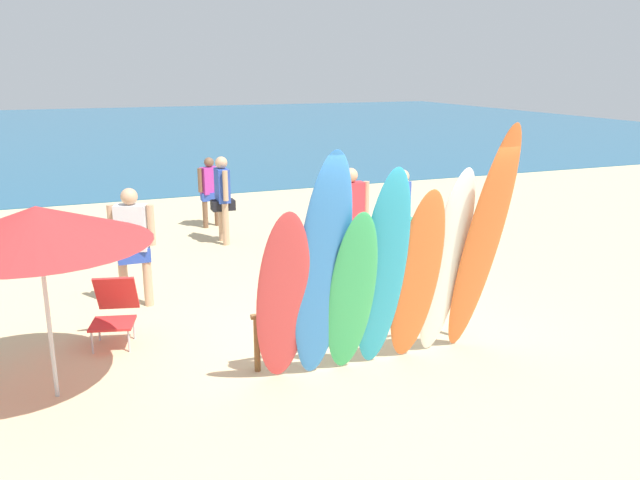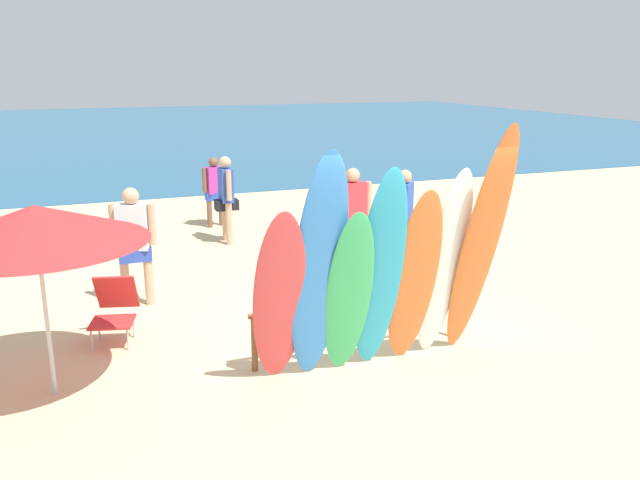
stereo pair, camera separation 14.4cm
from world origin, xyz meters
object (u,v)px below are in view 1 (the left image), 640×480
(surfboard_blue_1, at_px, (323,271))
(surfboard_red_0, at_px, (283,300))
(beachgoer_midbeach, at_px, (132,239))
(beach_chair_red, at_px, (115,308))
(surfboard_white_5, at_px, (446,265))
(beachgoer_near_rack, at_px, (350,212))
(surfboard_teal_3, at_px, (383,272))
(beachgoer_by_water, at_px, (223,194))
(beachgoer_strolling, at_px, (210,187))
(surfboard_rack, at_px, (363,311))
(surfboard_orange_6, at_px, (482,245))
(beach_umbrella, at_px, (37,226))
(beachgoer_photographing, at_px, (401,211))
(surfboard_green_2, at_px, (352,295))
(surfboard_orange_4, at_px, (417,278))

(surfboard_blue_1, bearing_deg, surfboard_red_0, 166.34)
(beachgoer_midbeach, height_order, beach_chair_red, beachgoer_midbeach)
(surfboard_white_5, relative_size, beachgoer_near_rack, 1.37)
(surfboard_red_0, bearing_deg, beachgoer_midbeach, 115.77)
(surfboard_teal_3, xyz_separation_m, beachgoer_by_water, (-0.34, 6.00, -0.22))
(beachgoer_strolling, height_order, beach_chair_red, beachgoer_strolling)
(beach_chair_red, bearing_deg, surfboard_rack, -13.72)
(beachgoer_by_water, bearing_deg, surfboard_orange_6, -166.03)
(surfboard_blue_1, relative_size, beachgoer_by_water, 1.58)
(surfboard_white_5, xyz_separation_m, beach_umbrella, (-4.15, 0.69, 0.67))
(beachgoer_photographing, distance_m, beachgoer_by_water, 3.53)
(beach_chair_red, bearing_deg, surfboard_white_5, -14.49)
(beachgoer_photographing, relative_size, beachgoer_strolling, 1.12)
(beachgoer_strolling, bearing_deg, beach_umbrella, -136.54)
(beachgoer_strolling, height_order, beachgoer_by_water, beachgoer_by_water)
(beachgoer_strolling, bearing_deg, beach_chair_red, -135.47)
(surfboard_teal_3, distance_m, surfboard_white_5, 0.84)
(surfboard_green_2, bearing_deg, beachgoer_midbeach, 126.06)
(surfboard_red_0, relative_size, beachgoer_photographing, 1.25)
(surfboard_teal_3, distance_m, beachgoer_near_rack, 3.78)
(surfboard_rack, xyz_separation_m, beachgoer_by_water, (-0.39, 5.44, 0.43))
(surfboard_blue_1, xyz_separation_m, surfboard_teal_3, (0.69, 0.02, -0.10))
(surfboard_rack, xyz_separation_m, surfboard_red_0, (-1.14, -0.50, 0.47))
(surfboard_rack, height_order, surfboard_orange_6, surfboard_orange_6)
(surfboard_orange_6, height_order, beachgoer_strolling, surfboard_orange_6)
(surfboard_white_5, xyz_separation_m, beachgoer_strolling, (-1.13, 7.29, -0.29))
(surfboard_green_2, distance_m, beach_chair_red, 3.08)
(surfboard_orange_6, height_order, beach_chair_red, surfboard_orange_6)
(surfboard_orange_6, distance_m, beachgoer_midbeach, 4.74)
(surfboard_orange_6, distance_m, beachgoer_photographing, 3.66)
(beachgoer_midbeach, bearing_deg, surfboard_orange_4, 151.93)
(surfboard_green_2, bearing_deg, surfboard_orange_6, 1.66)
(surfboard_orange_4, xyz_separation_m, beachgoer_photographing, (1.66, 3.41, -0.09))
(surfboard_teal_3, xyz_separation_m, beachgoer_strolling, (-0.29, 7.37, -0.33))
(beachgoer_by_water, bearing_deg, surfboard_blue_1, 176.50)
(surfboard_orange_4, distance_m, beachgoer_photographing, 3.80)
(beachgoer_midbeach, distance_m, beach_chair_red, 1.32)
(surfboard_teal_3, relative_size, beachgoer_photographing, 1.47)
(surfboard_orange_6, bearing_deg, beach_umbrella, 168.94)
(surfboard_green_2, relative_size, surfboard_orange_6, 0.70)
(surfboard_blue_1, relative_size, surfboard_green_2, 1.31)
(surfboard_rack, distance_m, beachgoer_strolling, 6.82)
(beachgoer_photographing, relative_size, beach_umbrella, 0.77)
(beachgoer_near_rack, relative_size, beach_chair_red, 2.07)
(surfboard_red_0, bearing_deg, surfboard_orange_6, 1.60)
(surfboard_teal_3, bearing_deg, beachgoer_midbeach, 130.48)
(beachgoer_midbeach, xyz_separation_m, beach_umbrella, (-1.05, -2.38, 0.84))
(beachgoer_photographing, relative_size, beachgoer_midbeach, 0.98)
(surfboard_white_5, relative_size, beachgoer_strolling, 1.59)
(surfboard_orange_6, height_order, beachgoer_midbeach, surfboard_orange_6)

